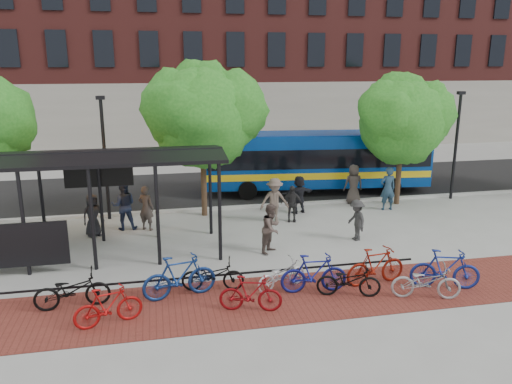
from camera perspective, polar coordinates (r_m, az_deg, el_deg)
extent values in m
plane|color=#9E9E99|center=(19.18, 4.13, -4.97)|extent=(160.00, 160.00, 0.00)
cube|color=black|center=(26.64, -0.51, 0.68)|extent=(160.00, 8.00, 0.01)
cube|color=#B7B7B2|center=(22.85, 1.43, -1.55)|extent=(160.00, 0.25, 0.12)
cube|color=maroon|center=(14.25, 1.76, -12.12)|extent=(24.00, 3.00, 0.01)
cube|color=black|center=(14.84, -4.04, -11.03)|extent=(12.00, 0.05, 0.95)
cube|color=maroon|center=(46.04, 7.82, 18.93)|extent=(55.00, 14.00, 20.00)
cylinder|color=black|center=(16.73, -25.02, -3.35)|extent=(0.12, 0.12, 3.30)
cylinder|color=black|center=(19.26, -23.27, -0.93)|extent=(0.12, 0.12, 3.30)
cylinder|color=black|center=(16.36, -18.20, -3.07)|extent=(0.12, 0.12, 3.30)
cylinder|color=black|center=(18.95, -17.35, -0.64)|extent=(0.12, 0.12, 3.30)
cylinder|color=black|center=(16.24, -11.18, -2.73)|extent=(0.12, 0.12, 3.30)
cylinder|color=black|center=(18.84, -11.30, -0.33)|extent=(0.12, 0.12, 3.30)
cylinder|color=black|center=(16.36, -4.16, -2.36)|extent=(0.12, 0.12, 3.30)
cylinder|color=black|center=(18.94, -5.25, -0.02)|extent=(0.12, 0.12, 3.30)
cube|color=black|center=(16.72, -21.86, 3.34)|extent=(10.60, 1.65, 0.29)
cube|color=black|center=(18.08, -21.13, 4.19)|extent=(10.60, 1.65, 0.29)
cube|color=black|center=(18.83, -20.69, 3.37)|extent=(9.00, 0.10, 0.40)
cube|color=black|center=(18.87, -17.50, 1.64)|extent=(2.40, 0.12, 0.70)
cube|color=#FF7200|center=(18.95, -17.47, 1.69)|extent=(2.20, 0.02, 0.55)
cylinder|color=#382619|center=(21.40, -5.97, 0.59)|extent=(0.24, 0.24, 2.52)
sphere|color=#206A1C|center=(20.89, -6.19, 8.44)|extent=(4.20, 4.20, 4.20)
sphere|color=#206A1C|center=(21.18, -3.40, 9.39)|extent=(3.36, 3.36, 3.36)
sphere|color=#206A1C|center=(20.49, -8.50, 9.37)|extent=(3.15, 3.15, 3.15)
sphere|color=#206A1C|center=(21.23, -6.08, 10.70)|extent=(2.94, 2.94, 2.94)
cylinder|color=#382619|center=(24.00, 15.93, 1.33)|extent=(0.24, 0.24, 2.27)
sphere|color=#206A1C|center=(23.56, 16.39, 7.64)|extent=(3.80, 3.80, 3.80)
sphere|color=#206A1C|center=(24.16, 18.23, 8.37)|extent=(3.04, 3.04, 3.04)
sphere|color=#206A1C|center=(22.91, 15.11, 8.55)|extent=(2.85, 2.85, 2.85)
sphere|color=#206A1C|center=(23.89, 16.29, 9.66)|extent=(2.66, 2.66, 2.66)
cylinder|color=black|center=(21.43, -16.86, 3.45)|extent=(0.14, 0.14, 5.00)
cube|color=black|center=(21.12, -17.37, 10.25)|extent=(0.35, 0.20, 0.15)
cylinder|color=black|center=(25.52, 21.85, 4.73)|extent=(0.14, 0.14, 5.00)
cube|color=black|center=(25.25, 22.41, 10.43)|extent=(0.35, 0.20, 0.15)
cube|color=navy|center=(25.36, 6.90, 3.78)|extent=(11.36, 3.57, 2.56)
cube|color=black|center=(25.33, 6.91, 4.25)|extent=(11.14, 3.58, 0.93)
cube|color=yellow|center=(25.49, 6.85, 2.39)|extent=(11.26, 3.61, 0.33)
cube|color=navy|center=(25.16, 6.98, 6.54)|extent=(11.11, 3.30, 0.17)
cylinder|color=black|center=(23.94, -0.95, 0.16)|extent=(0.92, 0.35, 0.89)
cylinder|color=black|center=(26.28, -1.39, 1.47)|extent=(0.92, 0.35, 0.89)
cylinder|color=black|center=(25.52, 15.26, 0.55)|extent=(0.92, 0.35, 0.89)
cylinder|color=black|center=(27.73, 13.51, 1.76)|extent=(0.92, 0.35, 0.89)
imported|color=black|center=(14.43, -20.28, -10.47)|extent=(2.02, 0.86, 1.03)
imported|color=#A00F0E|center=(13.28, -16.54, -12.39)|extent=(1.78, 0.93, 1.03)
imported|color=navy|center=(14.24, -8.74, -9.53)|extent=(2.17, 0.99, 1.26)
imported|color=black|center=(14.62, -4.97, -9.43)|extent=(1.88, 0.91, 0.95)
imported|color=maroon|center=(13.41, -0.63, -11.53)|extent=(1.74, 0.89, 1.01)
imported|color=#BBBBBE|center=(14.69, 2.93, -9.41)|extent=(1.76, 1.18, 0.88)
imported|color=navy|center=(14.49, 6.62, -9.23)|extent=(1.96, 0.69, 1.16)
imported|color=black|center=(14.46, 10.54, -9.92)|extent=(1.90, 1.10, 0.94)
imported|color=maroon|center=(15.31, 13.52, -8.22)|extent=(1.98, 0.81, 1.16)
imported|color=#959597|center=(14.86, 18.85, -9.67)|extent=(2.02, 1.18, 1.00)
imported|color=navy|center=(15.62, 20.81, -8.25)|extent=(2.06, 1.15, 1.19)
imported|color=black|center=(19.82, -18.16, -2.54)|extent=(0.96, 0.86, 1.64)
imported|color=#3D3531|center=(19.97, -12.44, -1.79)|extent=(0.78, 0.71, 1.79)
imported|color=#1C2642|center=(20.22, -14.88, -1.47)|extent=(0.96, 0.75, 1.97)
imported|color=brown|center=(20.39, 2.13, -0.99)|extent=(1.21, 0.70, 1.87)
imported|color=#292929|center=(20.63, 4.09, -1.34)|extent=(0.95, 0.55, 1.52)
imported|color=black|center=(21.81, 4.93, -0.28)|extent=(1.62, 0.91, 1.66)
imported|color=#36302B|center=(23.66, 11.08, 0.90)|extent=(0.91, 0.60, 1.84)
imported|color=#20394C|center=(22.92, 14.82, 0.39)|extent=(0.72, 0.48, 1.95)
imported|color=#4E403A|center=(17.24, 1.77, -4.16)|extent=(1.05, 1.07, 1.73)
imported|color=#2B2B2B|center=(18.80, 11.41, -3.16)|extent=(0.69, 1.06, 1.54)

